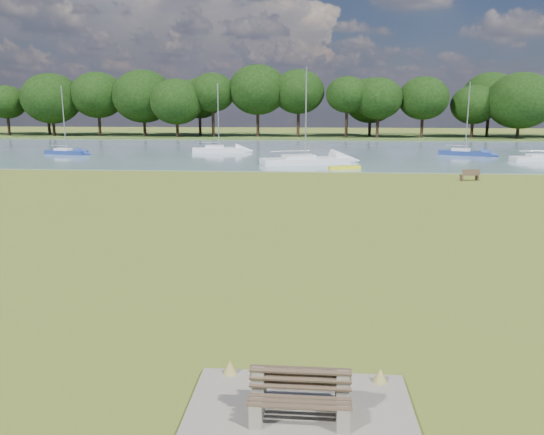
# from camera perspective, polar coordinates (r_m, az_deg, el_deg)

# --- Properties ---
(ground) EXTENTS (220.00, 220.00, 0.00)m
(ground) POSITION_cam_1_polar(r_m,az_deg,el_deg) (23.39, 3.87, -1.89)
(ground) COLOR olive
(river) EXTENTS (220.00, 40.00, 0.10)m
(river) POSITION_cam_1_polar(r_m,az_deg,el_deg) (64.95, 4.26, 7.08)
(river) COLOR slate
(river) RESTS_ON ground
(far_bank) EXTENTS (220.00, 20.00, 0.40)m
(far_bank) POSITION_cam_1_polar(r_m,az_deg,el_deg) (94.87, 4.33, 8.65)
(far_bank) COLOR #4C6626
(far_bank) RESTS_ON ground
(concrete_pad) EXTENTS (4.20, 3.20, 0.10)m
(concrete_pad) POSITION_cam_1_polar(r_m,az_deg,el_deg) (10.34, 3.00, -20.65)
(concrete_pad) COLOR gray
(concrete_pad) RESTS_ON ground
(bench_pair) EXTENTS (1.83, 1.09, 0.98)m
(bench_pair) POSITION_cam_1_polar(r_m,az_deg,el_deg) (10.11, 3.03, -18.50)
(bench_pair) COLOR gray
(bench_pair) RESTS_ON concrete_pad
(riverbank_bench) EXTENTS (1.51, 0.75, 0.89)m
(riverbank_bench) POSITION_cam_1_polar(r_m,az_deg,el_deg) (42.50, 20.53, 4.31)
(riverbank_bench) COLOR brown
(riverbank_bench) RESTS_ON ground
(kayak) EXTENTS (2.95, 1.71, 0.29)m
(kayak) POSITION_cam_1_polar(r_m,az_deg,el_deg) (47.23, 7.81, 5.36)
(kayak) COLOR yellow
(kayak) RESTS_ON river
(tree_line) EXTENTS (145.91, 9.50, 11.49)m
(tree_line) POSITION_cam_1_polar(r_m,az_deg,el_deg) (90.71, 5.18, 12.81)
(tree_line) COLOR black
(tree_line) RESTS_ON far_bank
(sailboat_0) EXTENTS (8.77, 5.05, 8.99)m
(sailboat_0) POSITION_cam_1_polar(r_m,az_deg,el_deg) (50.96, 3.49, 6.34)
(sailboat_0) COLOR silver
(sailboat_0) RESTS_ON river
(sailboat_2) EXTENTS (5.15, 2.46, 7.62)m
(sailboat_2) POSITION_cam_1_polar(r_m,az_deg,el_deg) (65.06, -21.30, 6.73)
(sailboat_2) COLOR navy
(sailboat_2) RESTS_ON river
(sailboat_3) EXTENTS (6.31, 2.43, 7.94)m
(sailboat_3) POSITION_cam_1_polar(r_m,az_deg,el_deg) (63.73, -5.80, 7.45)
(sailboat_3) COLOR silver
(sailboat_3) RESTS_ON river
(sailboat_4) EXTENTS (5.61, 3.66, 8.01)m
(sailboat_4) POSITION_cam_1_polar(r_m,az_deg,el_deg) (63.31, 19.99, 6.72)
(sailboat_4) COLOR navy
(sailboat_4) RESTS_ON river
(sailboat_5) EXTENTS (6.61, 2.49, 8.89)m
(sailboat_5) POSITION_cam_1_polar(r_m,az_deg,el_deg) (60.14, 27.20, 5.83)
(sailboat_5) COLOR silver
(sailboat_5) RESTS_ON river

